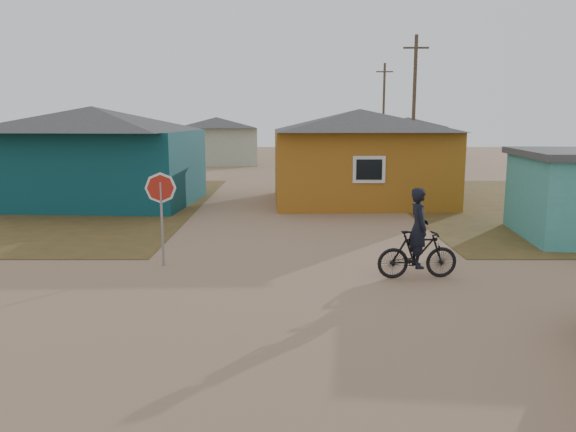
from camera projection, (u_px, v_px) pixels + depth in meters
name	position (u px, v px, depth m)	size (l,w,h in m)	color
ground	(315.00, 315.00, 10.15)	(120.00, 120.00, 0.00)	#967156
house_teal	(94.00, 154.00, 23.10)	(8.93, 7.08, 4.00)	#0B383F
house_yellow	(359.00, 155.00, 23.59)	(7.72, 6.76, 3.90)	#9D5F18
house_pale_west	(217.00, 140.00, 43.32)	(7.04, 6.15, 3.60)	#ABB39A
house_beige_east	(407.00, 137.00, 49.23)	(6.95, 6.05, 3.60)	gray
house_pale_north	(151.00, 136.00, 55.16)	(6.28, 5.81, 3.40)	#ABB39A
utility_pole_near	(414.00, 107.00, 31.11)	(1.40, 0.20, 8.00)	#4E3E2F
utility_pole_far	(384.00, 111.00, 46.87)	(1.40, 0.20, 8.00)	#4E3E2F
stop_sign	(161.00, 197.00, 13.30)	(0.72, 0.25, 2.26)	gray
cyclist	(418.00, 246.00, 12.39)	(1.83, 0.68, 2.03)	black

